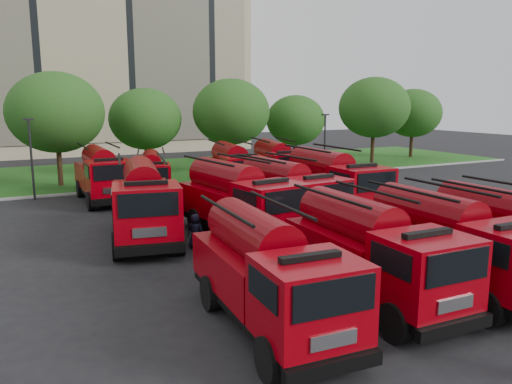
% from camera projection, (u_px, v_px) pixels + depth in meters
% --- Properties ---
extents(ground, '(140.00, 140.00, 0.00)m').
position_uv_depth(ground, '(319.00, 251.00, 20.88)').
color(ground, black).
rests_on(ground, ground).
extents(lawn, '(70.00, 16.00, 0.12)m').
position_uv_depth(lawn, '(153.00, 171.00, 43.70)').
color(lawn, '#1D4512').
rests_on(lawn, ground).
extents(curb, '(70.00, 0.30, 0.14)m').
position_uv_depth(curb, '(182.00, 185.00, 36.59)').
color(curb, gray).
rests_on(curb, ground).
extents(apartment_building, '(30.00, 14.18, 25.00)m').
position_uv_depth(apartment_building, '(117.00, 48.00, 61.58)').
color(apartment_building, tan).
rests_on(apartment_building, ground).
extents(tree_2, '(6.72, 6.72, 8.22)m').
position_uv_depth(tree_2, '(56.00, 112.00, 35.24)').
color(tree_2, '#382314').
rests_on(tree_2, ground).
extents(tree_3, '(5.88, 5.88, 7.19)m').
position_uv_depth(tree_3, '(145.00, 119.00, 40.66)').
color(tree_3, '#382314').
rests_on(tree_3, ground).
extents(tree_4, '(6.55, 6.55, 8.01)m').
position_uv_depth(tree_4, '(231.00, 112.00, 42.34)').
color(tree_4, '#382314').
rests_on(tree_4, ground).
extents(tree_5, '(5.46, 5.46, 6.68)m').
position_uv_depth(tree_5, '(295.00, 120.00, 46.48)').
color(tree_5, '#382314').
rests_on(tree_5, ground).
extents(tree_6, '(6.89, 6.89, 8.42)m').
position_uv_depth(tree_6, '(374.00, 108.00, 48.49)').
color(tree_6, '#382314').
rests_on(tree_6, ground).
extents(tree_7, '(6.05, 6.05, 7.39)m').
position_uv_depth(tree_7, '(413.00, 113.00, 53.46)').
color(tree_7, '#382314').
rests_on(tree_7, ground).
extents(lamp_post_0, '(0.60, 0.25, 5.11)m').
position_uv_depth(lamp_post_0, '(31.00, 154.00, 31.03)').
color(lamp_post_0, black).
rests_on(lamp_post_0, ground).
extents(lamp_post_1, '(0.60, 0.25, 5.11)m').
position_uv_depth(lamp_post_1, '(325.00, 141.00, 40.77)').
color(lamp_post_1, black).
rests_on(lamp_post_1, ground).
extents(fire_truck_0, '(2.86, 7.03, 3.14)m').
position_uv_depth(fire_truck_0, '(268.00, 273.00, 13.64)').
color(fire_truck_0, black).
rests_on(fire_truck_0, ground).
extents(fire_truck_1, '(2.74, 7.07, 3.19)m').
position_uv_depth(fire_truck_1, '(370.00, 251.00, 15.49)').
color(fire_truck_1, black).
rests_on(fire_truck_1, ground).
extents(fire_truck_2, '(2.71, 7.04, 3.18)m').
position_uv_depth(fire_truck_2, '(450.00, 243.00, 16.40)').
color(fire_truck_2, black).
rests_on(fire_truck_2, ground).
extents(fire_truck_4, '(4.04, 7.99, 3.47)m').
position_uv_depth(fire_truck_4, '(144.00, 202.00, 22.32)').
color(fire_truck_4, black).
rests_on(fire_truck_4, ground).
extents(fire_truck_5, '(3.53, 7.79, 3.42)m').
position_uv_depth(fire_truck_5, '(239.00, 201.00, 22.64)').
color(fire_truck_5, black).
rests_on(fire_truck_5, ground).
extents(fire_truck_6, '(3.16, 7.41, 3.28)m').
position_uv_depth(fire_truck_6, '(288.00, 194.00, 24.62)').
color(fire_truck_6, black).
rests_on(fire_truck_6, ground).
extents(fire_truck_7, '(2.97, 7.74, 3.50)m').
position_uv_depth(fire_truck_7, '(332.00, 183.00, 27.28)').
color(fire_truck_7, black).
rests_on(fire_truck_7, ground).
extents(fire_truck_8, '(2.68, 7.25, 3.30)m').
position_uv_depth(fire_truck_8, '(102.00, 174.00, 31.03)').
color(fire_truck_8, black).
rests_on(fire_truck_8, ground).
extents(fire_truck_9, '(3.70, 6.69, 2.89)m').
position_uv_depth(fire_truck_9, '(152.00, 175.00, 32.05)').
color(fire_truck_9, black).
rests_on(fire_truck_9, ground).
extents(fire_truck_10, '(3.67, 7.67, 3.35)m').
position_uv_depth(fire_truck_10, '(234.00, 170.00, 32.93)').
color(fire_truck_10, black).
rests_on(fire_truck_10, ground).
extents(fire_truck_11, '(3.92, 7.77, 3.38)m').
position_uv_depth(fire_truck_11, '(277.00, 166.00, 34.65)').
color(fire_truck_11, black).
rests_on(fire_truck_11, ground).
extents(firefighter_0, '(0.72, 0.61, 1.69)m').
position_uv_depth(firefighter_0, '(468.00, 327.00, 13.91)').
color(firefighter_0, '#A9150D').
rests_on(firefighter_0, ground).
extents(firefighter_2, '(0.68, 1.14, 1.89)m').
position_uv_depth(firefighter_2, '(503.00, 282.00, 17.38)').
color(firefighter_2, '#A9150D').
rests_on(firefighter_2, ground).
extents(firefighter_4, '(0.87, 0.84, 1.49)m').
position_uv_depth(firefighter_4, '(196.00, 248.00, 21.30)').
color(firefighter_4, black).
rests_on(firefighter_4, ground).
extents(firefighter_5, '(1.97, 1.26, 1.96)m').
position_uv_depth(firefighter_5, '(353.00, 211.00, 28.37)').
color(firefighter_5, '#A9150D').
rests_on(firefighter_5, ground).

